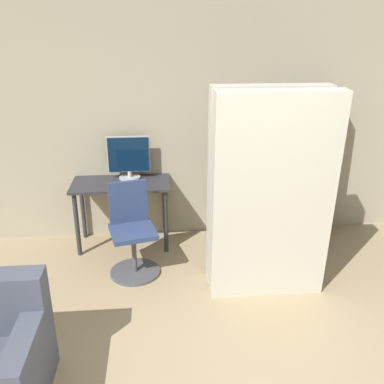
# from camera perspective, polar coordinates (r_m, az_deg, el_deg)

# --- Properties ---
(wall_back) EXTENTS (8.00, 0.06, 2.70)m
(wall_back) POSITION_cam_1_polar(r_m,az_deg,el_deg) (5.04, 1.44, 8.93)
(wall_back) COLOR tan
(wall_back) RESTS_ON ground
(desk) EXTENTS (1.10, 0.55, 0.78)m
(desk) POSITION_cam_1_polar(r_m,az_deg,el_deg) (4.93, -9.38, -0.13)
(desk) COLOR #2D2D33
(desk) RESTS_ON ground
(monitor) EXTENTS (0.48, 0.24, 0.50)m
(monitor) POSITION_cam_1_polar(r_m,az_deg,el_deg) (4.93, -8.44, 4.60)
(monitor) COLOR #B7B7BC
(monitor) RESTS_ON desk
(office_chair) EXTENTS (0.53, 0.53, 0.96)m
(office_chair) POSITION_cam_1_polar(r_m,az_deg,el_deg) (4.47, -7.96, -5.98)
(office_chair) COLOR #4C4C51
(office_chair) RESTS_ON ground
(bookshelf) EXTENTS (0.81, 0.32, 1.71)m
(bookshelf) POSITION_cam_1_polar(r_m,az_deg,el_deg) (5.25, 13.05, 3.00)
(bookshelf) COLOR black
(bookshelf) RESTS_ON ground
(mattress_near) EXTENTS (1.09, 0.27, 1.96)m
(mattress_near) POSITION_cam_1_polar(r_m,az_deg,el_deg) (3.87, 10.80, -1.13)
(mattress_near) COLOR beige
(mattress_near) RESTS_ON ground
(mattress_far) EXTENTS (1.09, 0.21, 1.96)m
(mattress_far) POSITION_cam_1_polar(r_m,az_deg,el_deg) (4.13, 9.77, 0.37)
(mattress_far) COLOR beige
(mattress_far) RESTS_ON ground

